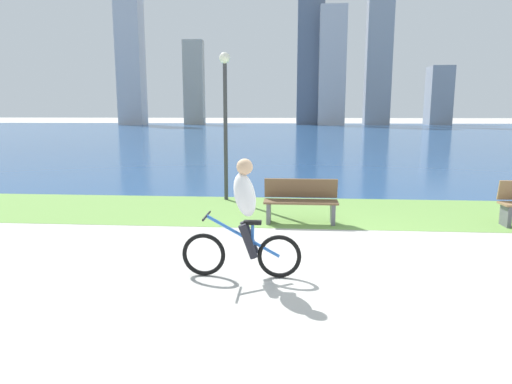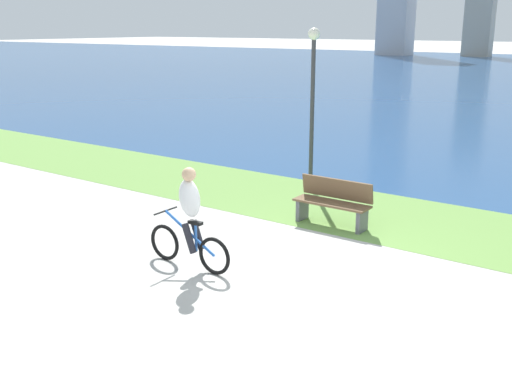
% 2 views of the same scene
% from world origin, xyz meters
% --- Properties ---
extents(ground_plane, '(300.00, 300.00, 0.00)m').
position_xyz_m(ground_plane, '(0.00, 0.00, 0.00)').
color(ground_plane, '#B2AFA8').
extents(grass_strip_bayside, '(120.00, 3.21, 0.01)m').
position_xyz_m(grass_strip_bayside, '(0.00, 3.33, 0.00)').
color(grass_strip_bayside, '#6B9947').
rests_on(grass_strip_bayside, ground).
extents(bay_water_surface, '(300.00, 75.52, 0.00)m').
position_xyz_m(bay_water_surface, '(0.00, 42.70, 0.00)').
color(bay_water_surface, navy).
rests_on(bay_water_surface, ground).
extents(cyclist_lead, '(1.65, 0.52, 1.64)m').
position_xyz_m(cyclist_lead, '(-1.40, -0.95, 0.83)').
color(cyclist_lead, black).
rests_on(cyclist_lead, ground).
extents(bench_near_path, '(1.50, 0.47, 0.90)m').
position_xyz_m(bench_near_path, '(-0.58, 2.24, 0.45)').
color(bench_near_path, brown).
rests_on(bench_near_path, ground).
extents(lamppost_tall, '(0.28, 0.28, 3.69)m').
position_xyz_m(lamppost_tall, '(-2.46, 4.60, 2.44)').
color(lamppost_tall, '#38383D').
rests_on(lamppost_tall, ground).
extents(city_skyline_far_shore, '(54.54, 6.99, 26.62)m').
position_xyz_m(city_skyline_far_shore, '(-0.97, 70.81, 10.89)').
color(city_skyline_far_shore, '#B7B7BC').
rests_on(city_skyline_far_shore, ground).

